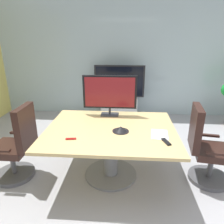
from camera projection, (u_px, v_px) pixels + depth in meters
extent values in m
plane|color=#99999E|center=(117.00, 182.00, 2.95)|extent=(7.30, 7.30, 0.00)
cube|color=#9EB2B7|center=(123.00, 56.00, 5.16)|extent=(6.30, 0.10, 2.97)
cube|color=tan|center=(111.00, 130.00, 2.87)|extent=(1.77, 1.40, 0.04)
cylinder|color=slate|center=(111.00, 154.00, 2.99)|extent=(0.20, 0.20, 0.71)
cylinder|color=slate|center=(111.00, 174.00, 3.11)|extent=(0.76, 0.76, 0.03)
cylinder|color=#4C4C51|center=(15.00, 174.00, 3.08)|extent=(0.56, 0.56, 0.06)
cylinder|color=#4C4C51|center=(13.00, 162.00, 3.01)|extent=(0.07, 0.07, 0.36)
cube|color=black|center=(10.00, 148.00, 2.93)|extent=(0.48, 0.48, 0.10)
cube|color=black|center=(26.00, 128.00, 2.80)|extent=(0.09, 0.46, 0.60)
cube|color=black|center=(19.00, 133.00, 3.13)|extent=(0.28, 0.05, 0.03)
cylinder|color=#4C4C51|center=(208.00, 178.00, 3.00)|extent=(0.56, 0.56, 0.06)
cylinder|color=#4C4C51|center=(211.00, 165.00, 2.92)|extent=(0.07, 0.07, 0.36)
cube|color=black|center=(213.00, 152.00, 2.85)|extent=(0.54, 0.54, 0.10)
cube|color=black|center=(196.00, 128.00, 2.79)|extent=(0.15, 0.46, 0.60)
cube|color=black|center=(218.00, 154.00, 2.57)|extent=(0.28, 0.09, 0.03)
cube|color=black|center=(209.00, 135.00, 3.05)|extent=(0.28, 0.09, 0.03)
cube|color=#333338|center=(110.00, 114.00, 3.35)|extent=(0.28, 0.18, 0.02)
cylinder|color=#333338|center=(110.00, 111.00, 3.33)|extent=(0.04, 0.04, 0.10)
cube|color=black|center=(110.00, 92.00, 3.23)|extent=(0.84, 0.04, 0.52)
cube|color=maroon|center=(110.00, 92.00, 3.21)|extent=(0.77, 0.01, 0.47)
cube|color=#B7BABC|center=(119.00, 107.00, 5.25)|extent=(0.90, 0.36, 0.55)
cube|color=black|center=(119.00, 81.00, 5.01)|extent=(1.20, 0.06, 0.76)
cube|color=black|center=(119.00, 82.00, 4.97)|extent=(1.12, 0.01, 0.69)
cone|color=black|center=(121.00, 129.00, 2.76)|extent=(0.19, 0.19, 0.07)
cylinder|color=black|center=(121.00, 131.00, 2.77)|extent=(0.22, 0.22, 0.01)
cube|color=black|center=(166.00, 142.00, 2.48)|extent=(0.10, 0.18, 0.02)
cube|color=red|center=(71.00, 139.00, 2.55)|extent=(0.13, 0.04, 0.02)
cube|color=white|center=(159.00, 134.00, 2.67)|extent=(0.24, 0.32, 0.01)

